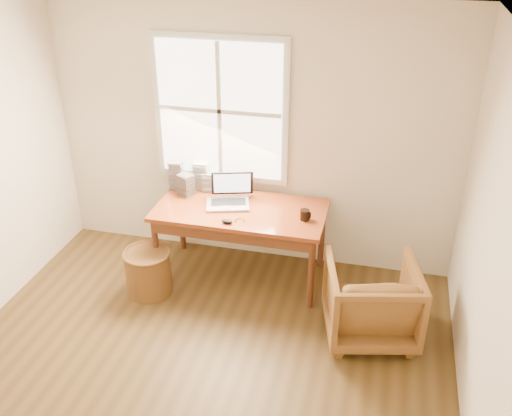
{
  "coord_description": "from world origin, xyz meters",
  "views": [
    {
      "loc": [
        1.26,
        -2.75,
        3.26
      ],
      "look_at": [
        0.19,
        1.65,
        0.85
      ],
      "focal_mm": 40.0,
      "sensor_mm": 36.0,
      "label": 1
    }
  ],
  "objects_px": {
    "armchair": "(371,300)",
    "coffee_mug": "(305,215)",
    "wicker_stool": "(149,272)",
    "laptop": "(227,193)",
    "desk": "(241,210)",
    "cd_stack_a": "(201,176)"
  },
  "relations": [
    {
      "from": "desk",
      "to": "armchair",
      "type": "bearing_deg",
      "value": -24.54
    },
    {
      "from": "laptop",
      "to": "coffee_mug",
      "type": "relative_size",
      "value": 3.95
    },
    {
      "from": "armchair",
      "to": "coffee_mug",
      "type": "distance_m",
      "value": 0.96
    },
    {
      "from": "coffee_mug",
      "to": "cd_stack_a",
      "type": "distance_m",
      "value": 1.18
    },
    {
      "from": "wicker_stool",
      "to": "desk",
      "type": "bearing_deg",
      "value": 31.14
    },
    {
      "from": "armchair",
      "to": "laptop",
      "type": "relative_size",
      "value": 1.99
    },
    {
      "from": "wicker_stool",
      "to": "laptop",
      "type": "bearing_deg",
      "value": 37.69
    },
    {
      "from": "wicker_stool",
      "to": "coffee_mug",
      "type": "height_order",
      "value": "coffee_mug"
    },
    {
      "from": "wicker_stool",
      "to": "cd_stack_a",
      "type": "relative_size",
      "value": 1.53
    },
    {
      "from": "desk",
      "to": "cd_stack_a",
      "type": "bearing_deg",
      "value": 146.75
    },
    {
      "from": "cd_stack_a",
      "to": "armchair",
      "type": "bearing_deg",
      "value": -27.1
    },
    {
      "from": "desk",
      "to": "cd_stack_a",
      "type": "xyz_separation_m",
      "value": [
        -0.49,
        0.32,
        0.16
      ]
    },
    {
      "from": "armchair",
      "to": "coffee_mug",
      "type": "height_order",
      "value": "coffee_mug"
    },
    {
      "from": "armchair",
      "to": "coffee_mug",
      "type": "bearing_deg",
      "value": -50.95
    },
    {
      "from": "wicker_stool",
      "to": "laptop",
      "type": "relative_size",
      "value": 1.11
    },
    {
      "from": "armchair",
      "to": "laptop",
      "type": "distance_m",
      "value": 1.64
    },
    {
      "from": "coffee_mug",
      "to": "cd_stack_a",
      "type": "bearing_deg",
      "value": 165.36
    },
    {
      "from": "desk",
      "to": "armchair",
      "type": "relative_size",
      "value": 2.11
    },
    {
      "from": "armchair",
      "to": "laptop",
      "type": "height_order",
      "value": "laptop"
    },
    {
      "from": "wicker_stool",
      "to": "armchair",
      "type": "bearing_deg",
      "value": -3.24
    },
    {
      "from": "desk",
      "to": "laptop",
      "type": "xyz_separation_m",
      "value": [
        -0.13,
        0.03,
        0.16
      ]
    },
    {
      "from": "laptop",
      "to": "armchair",
      "type": "bearing_deg",
      "value": -40.22
    }
  ]
}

